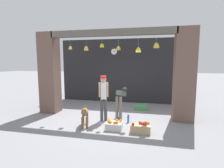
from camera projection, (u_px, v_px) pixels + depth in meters
ground_plane at (110, 118)px, 6.62m from camera, size 60.00×60.00×0.00m
shop_back_wall at (122, 71)px, 9.13m from camera, size 6.57×0.12×3.29m
shop_pillar_left at (50, 73)px, 7.26m from camera, size 0.70×0.60×3.29m
shop_pillar_right at (184, 75)px, 6.14m from camera, size 0.70×0.60×3.29m
storefront_awning at (111, 34)px, 6.33m from camera, size 4.67×0.28×0.86m
dog at (85, 113)px, 5.71m from camera, size 0.41×0.83×0.65m
shopkeeper at (104, 95)px, 6.21m from camera, size 0.33×0.29×1.63m
worker_stooping at (121, 98)px, 6.65m from camera, size 0.34×0.84×1.10m
fruit_crate_oranges at (114, 125)px, 5.49m from camera, size 0.50×0.40×0.31m
fruit_crate_apples at (141, 128)px, 5.23m from camera, size 0.59×0.32×0.33m
produce_box_green at (141, 107)px, 7.73m from camera, size 0.53×0.34×0.25m
water_bottle at (128, 119)px, 6.11m from camera, size 0.07×0.07×0.28m
wall_clock at (114, 52)px, 9.02m from camera, size 0.32×0.03×0.32m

